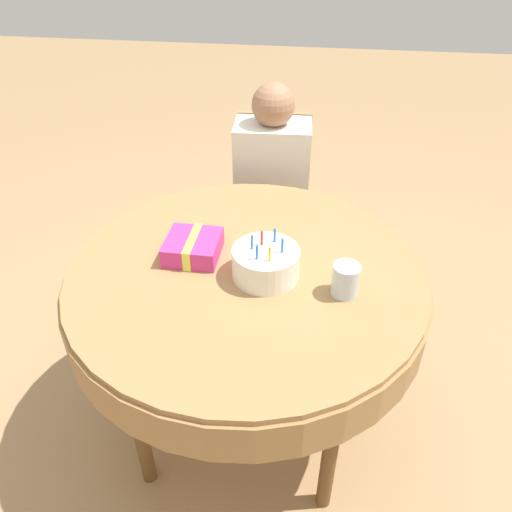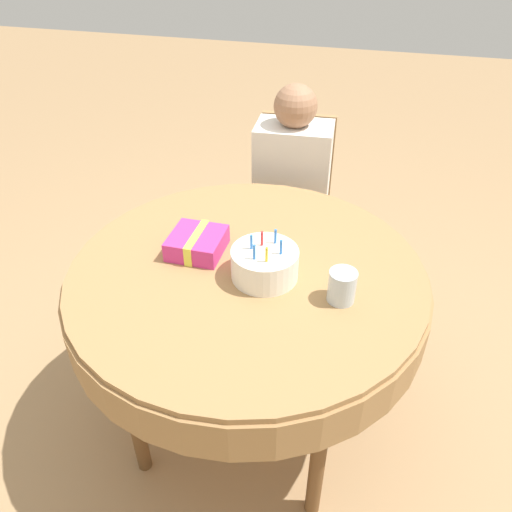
# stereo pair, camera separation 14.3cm
# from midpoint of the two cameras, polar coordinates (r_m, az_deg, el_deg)

# --- Properties ---
(ground_plane) EXTENTS (12.00, 12.00, 0.00)m
(ground_plane) POSITION_cam_midpoint_polar(r_m,az_deg,el_deg) (2.14, 1.19, -17.73)
(ground_plane) COLOR #A37F56
(dining_table) EXTENTS (1.16, 1.16, 0.76)m
(dining_table) POSITION_cam_midpoint_polar(r_m,az_deg,el_deg) (1.64, 1.47, -3.89)
(dining_table) COLOR #9E7547
(dining_table) RESTS_ON ground_plane
(chair) EXTENTS (0.40, 0.40, 0.91)m
(chair) POSITION_cam_midpoint_polar(r_m,az_deg,el_deg) (2.45, 5.86, 5.57)
(chair) COLOR #A37A4C
(chair) RESTS_ON ground_plane
(person) EXTENTS (0.34, 0.33, 1.10)m
(person) POSITION_cam_midpoint_polar(r_m,az_deg,el_deg) (2.29, 5.86, 8.09)
(person) COLOR #9E7051
(person) RESTS_ON ground_plane
(birthday_cake) EXTENTS (0.21, 0.21, 0.15)m
(birthday_cake) POSITION_cam_midpoint_polar(r_m,az_deg,el_deg) (1.53, 3.69, -0.97)
(birthday_cake) COLOR white
(birthday_cake) RESTS_ON dining_table
(drinking_glass) EXTENTS (0.08, 0.08, 0.10)m
(drinking_glass) POSITION_cam_midpoint_polar(r_m,az_deg,el_deg) (1.47, 12.58, -3.50)
(drinking_glass) COLOR silver
(drinking_glass) RESTS_ON dining_table
(gift_box) EXTENTS (0.17, 0.18, 0.07)m
(gift_box) POSITION_cam_midpoint_polar(r_m,az_deg,el_deg) (1.65, -4.28, 1.41)
(gift_box) COLOR #D13384
(gift_box) RESTS_ON dining_table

